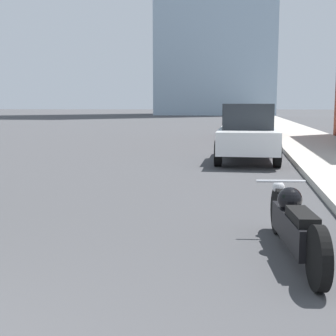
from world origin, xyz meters
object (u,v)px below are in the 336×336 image
object	(u,v)px
parked_car_red	(250,122)
parked_car_yellow	(249,117)
motorcycle	(294,224)
parked_car_white	(247,133)

from	to	relation	value
parked_car_red	parked_car_yellow	distance (m)	12.15
motorcycle	parked_car_white	world-z (taller)	parked_car_white
motorcycle	parked_car_red	world-z (taller)	parked_car_red
motorcycle	parked_car_yellow	distance (m)	32.79
parked_car_red	parked_car_yellow	xyz separation A→B (m)	(0.08, 12.15, 0.01)
motorcycle	parked_car_white	xyz separation A→B (m)	(-0.47, 9.03, 0.50)
parked_car_yellow	parked_car_white	bearing A→B (deg)	-93.97
parked_car_red	motorcycle	bearing A→B (deg)	-88.31
motorcycle	parked_car_red	bearing A→B (deg)	84.03
motorcycle	parked_car_white	distance (m)	9.05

